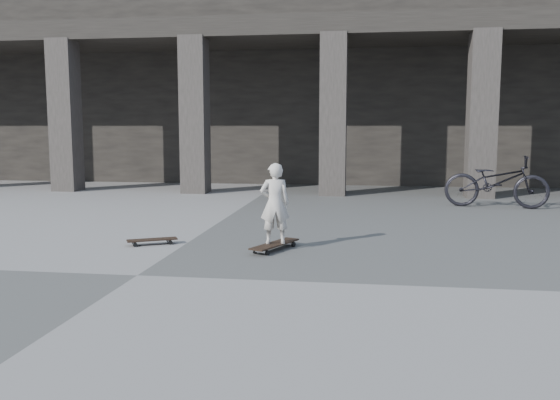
# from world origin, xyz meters

# --- Properties ---
(ground) EXTENTS (90.00, 90.00, 0.00)m
(ground) POSITION_xyz_m (0.00, 0.00, 0.00)
(ground) COLOR #4A4A47
(ground) RESTS_ON ground
(colonnade) EXTENTS (28.00, 8.82, 6.00)m
(colonnade) POSITION_xyz_m (-0.00, 13.77, 3.03)
(colonnade) COLOR black
(colonnade) RESTS_ON ground
(longboard) EXTENTS (0.60, 0.98, 0.10)m
(longboard) POSITION_xyz_m (1.38, 1.64, 0.08)
(longboard) COLOR black
(longboard) RESTS_ON ground
(skateboard_spare) EXTENTS (0.72, 0.50, 0.09)m
(skateboard_spare) POSITION_xyz_m (-0.47, 1.75, 0.07)
(skateboard_spare) COLOR black
(skateboard_spare) RESTS_ON ground
(child) EXTENTS (0.47, 0.36, 1.13)m
(child) POSITION_xyz_m (1.38, 1.64, 0.66)
(child) COLOR beige
(child) RESTS_ON longboard
(bicycle) EXTENTS (2.21, 1.06, 1.11)m
(bicycle) POSITION_xyz_m (5.38, 6.67, 0.56)
(bicycle) COLOR black
(bicycle) RESTS_ON ground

